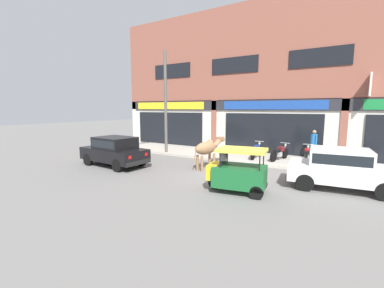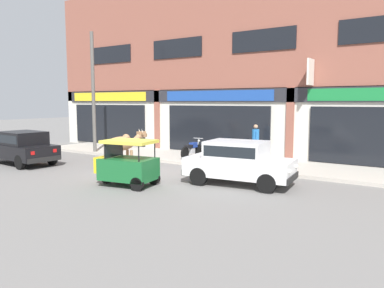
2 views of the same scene
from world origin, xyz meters
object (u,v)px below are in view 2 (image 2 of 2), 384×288
object	(u,v)px
motorcycle_2	(243,153)
motorcycle_0	(192,149)
car_1	(22,146)
pedestrian	(256,138)
car_0	(238,160)
cow	(123,144)
utility_pole	(93,93)
auto_rickshaw	(127,166)
motorcycle_1	(215,151)

from	to	relation	value
motorcycle_2	motorcycle_0	bearing A→B (deg)	-176.69
car_1	pedestrian	xyz separation A→B (m)	(8.30, 6.24, 0.30)
car_0	motorcycle_2	world-z (taller)	car_0
motorcycle_2	pedestrian	distance (m)	1.14
cow	utility_pole	xyz separation A→B (m)	(-4.13, 2.20, 2.21)
car_0	motorcycle_2	xyz separation A→B (m)	(-1.59, 3.66, -0.30)
car_0	pedestrian	size ratio (longest dim) A/B	2.33
auto_rickshaw	pedestrian	xyz separation A→B (m)	(1.56, 6.80, 0.45)
auto_rickshaw	car_1	bearing A→B (deg)	175.30
car_1	motorcycle_2	xyz separation A→B (m)	(8.14, 5.29, -0.30)
car_0	auto_rickshaw	xyz separation A→B (m)	(-2.99, -2.18, -0.15)
pedestrian	auto_rickshaw	bearing A→B (deg)	-102.93
motorcycle_0	pedestrian	world-z (taller)	pedestrian
auto_rickshaw	pedestrian	bearing A→B (deg)	77.07
pedestrian	utility_pole	world-z (taller)	utility_pole
car_0	motorcycle_1	world-z (taller)	car_0
car_1	motorcycle_2	distance (m)	9.71
auto_rickshaw	motorcycle_2	distance (m)	6.01
car_1	pedestrian	bearing A→B (deg)	36.95
cow	utility_pole	size ratio (longest dim) A/B	0.34
car_1	motorcycle_0	distance (m)	7.57
car_0	pedestrian	bearing A→B (deg)	107.19
car_1	pedestrian	world-z (taller)	pedestrian
car_0	utility_pole	xyz separation A→B (m)	(-9.61, 2.42, 2.41)
motorcycle_1	cow	bearing A→B (deg)	-127.10
auto_rickshaw	motorcycle_2	bearing A→B (deg)	76.53
motorcycle_2	pedestrian	xyz separation A→B (m)	(0.16, 0.96, 0.60)
cow	utility_pole	bearing A→B (deg)	152.01
motorcycle_0	utility_pole	xyz separation A→B (m)	(-5.43, -1.09, 2.71)
pedestrian	motorcycle_1	bearing A→B (deg)	-145.46
motorcycle_0	motorcycle_2	distance (m)	2.59
cow	car_1	distance (m)	4.64
cow	motorcycle_0	size ratio (longest dim) A/B	1.17
car_1	motorcycle_1	size ratio (longest dim) A/B	2.08
car_1	motorcycle_0	bearing A→B (deg)	42.78
car_0	motorcycle_0	size ratio (longest dim) A/B	2.06
cow	motorcycle_1	size ratio (longest dim) A/B	1.19
cow	motorcycle_0	bearing A→B (deg)	68.46
cow	pedestrian	size ratio (longest dim) A/B	1.33
motorcycle_0	utility_pole	world-z (taller)	utility_pole
utility_pole	auto_rickshaw	bearing A→B (deg)	-34.80
motorcycle_2	car_0	bearing A→B (deg)	-66.53
car_0	motorcycle_0	bearing A→B (deg)	139.91
car_0	pedestrian	xyz separation A→B (m)	(-1.43, 4.62, 0.30)
cow	motorcycle_1	bearing A→B (deg)	52.90
motorcycle_1	motorcycle_2	distance (m)	1.35
cow	car_1	xyz separation A→B (m)	(-4.25, -1.85, -0.19)
auto_rickshaw	motorcycle_0	xyz separation A→B (m)	(-1.19, 5.69, -0.15)
car_1	motorcycle_1	xyz separation A→B (m)	(6.79, 5.21, -0.30)
cow	auto_rickshaw	distance (m)	3.47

